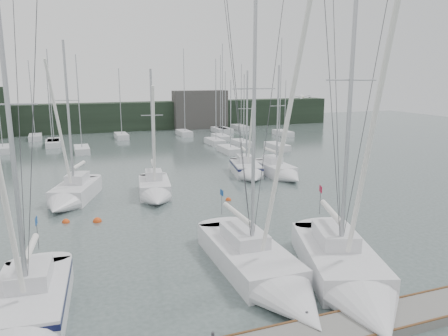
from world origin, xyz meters
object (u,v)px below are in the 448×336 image
(sailboat_mid_e, at_px, (281,172))
(buoy_a, at_px, (97,222))
(sailboat_mid_d, at_px, (248,171))
(sailboat_mid_b, at_px, (70,197))
(sailboat_mid_c, at_px, (155,192))
(buoy_c, at_px, (66,222))
(sailboat_near_left, at_px, (23,322))
(sailboat_near_right, at_px, (351,280))
(buoy_b, at_px, (228,200))
(sailboat_near_center, at_px, (268,276))

(sailboat_mid_e, bearing_deg, buoy_a, -158.44)
(sailboat_mid_d, bearing_deg, sailboat_mid_b, -155.96)
(sailboat_mid_c, xyz_separation_m, buoy_c, (-7.02, -3.64, -0.59))
(sailboat_mid_d, bearing_deg, sailboat_mid_e, -15.42)
(sailboat_near_left, xyz_separation_m, sailboat_mid_e, (22.00, 20.14, -0.08))
(sailboat_mid_e, relative_size, buoy_a, 19.03)
(sailboat_near_left, distance_m, buoy_a, 13.58)
(sailboat_mid_d, relative_size, buoy_a, 18.30)
(sailboat_mid_c, bearing_deg, sailboat_mid_d, 32.19)
(sailboat_near_right, relative_size, buoy_b, 35.83)
(sailboat_near_left, bearing_deg, sailboat_mid_e, 48.26)
(sailboat_near_right, distance_m, buoy_a, 17.80)
(sailboat_near_right, height_order, sailboat_mid_b, sailboat_near_right)
(sailboat_mid_e, bearing_deg, sailboat_near_center, -119.61)
(sailboat_near_center, distance_m, sailboat_mid_c, 16.99)
(sailboat_mid_c, relative_size, buoy_b, 24.24)
(sailboat_mid_e, relative_size, buoy_b, 25.15)
(sailboat_near_right, xyz_separation_m, buoy_c, (-12.28, 15.15, -0.63))
(sailboat_mid_d, height_order, sailboat_mid_e, sailboat_mid_e)
(buoy_b, xyz_separation_m, buoy_c, (-12.47, -1.07, 0.00))
(sailboat_near_left, distance_m, sailboat_near_center, 10.72)
(sailboat_mid_c, relative_size, sailboat_mid_e, 0.96)
(sailboat_mid_d, bearing_deg, sailboat_near_left, -119.34)
(sailboat_near_right, bearing_deg, sailboat_near_left, -167.15)
(sailboat_near_center, distance_m, sailboat_near_right, 3.87)
(sailboat_mid_b, bearing_deg, sailboat_mid_d, 32.79)
(buoy_a, xyz_separation_m, buoy_c, (-2.04, 0.61, 0.00))
(sailboat_mid_b, distance_m, sailboat_mid_c, 6.65)
(sailboat_near_left, xyz_separation_m, buoy_b, (14.27, 14.68, -0.63))
(sailboat_mid_b, relative_size, buoy_b, 28.97)
(sailboat_mid_c, xyz_separation_m, sailboat_mid_d, (10.29, 4.40, -0.01))
(sailboat_near_center, height_order, buoy_a, sailboat_near_center)
(sailboat_mid_b, height_order, sailboat_mid_d, sailboat_mid_b)
(sailboat_mid_e, bearing_deg, sailboat_mid_b, -173.94)
(buoy_a, bearing_deg, sailboat_mid_b, 107.71)
(sailboat_mid_b, relative_size, buoy_c, 25.74)
(sailboat_near_center, relative_size, buoy_a, 26.10)
(buoy_b, bearing_deg, sailboat_mid_b, 164.24)
(buoy_a, bearing_deg, sailboat_near_right, -54.86)
(sailboat_near_center, distance_m, buoy_a, 14.40)
(sailboat_near_center, bearing_deg, buoy_c, 124.76)
(sailboat_mid_c, bearing_deg, buoy_b, -16.24)
(sailboat_near_right, bearing_deg, sailboat_mid_c, 124.72)
(sailboat_mid_c, height_order, sailboat_mid_e, sailboat_mid_e)
(sailboat_near_center, height_order, buoy_c, sailboat_near_center)
(buoy_b, bearing_deg, sailboat_mid_c, 154.71)
(sailboat_mid_b, distance_m, sailboat_mid_e, 19.88)
(sailboat_near_left, xyz_separation_m, buoy_a, (3.85, 13.00, -0.63))
(sailboat_mid_b, xyz_separation_m, buoy_b, (12.04, -3.40, -0.61))
(sailboat_mid_b, bearing_deg, buoy_c, -74.58)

